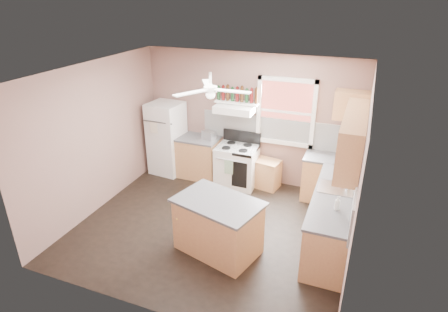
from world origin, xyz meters
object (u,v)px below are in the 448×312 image
at_px(toaster, 209,135).
at_px(island, 218,227).
at_px(refrigerator, 167,138).
at_px(stove, 237,166).
at_px(cart, 265,174).

bearing_deg(toaster, island, -43.50).
distance_m(refrigerator, stove, 1.69).
distance_m(refrigerator, island, 3.07).
distance_m(stove, cart, 0.61).
xyz_separation_m(toaster, stove, (0.67, -0.10, -0.56)).
bearing_deg(cart, stove, -156.85).
bearing_deg(stove, island, -79.49).
height_order(refrigerator, stove, refrigerator).
bearing_deg(island, toaster, 132.02).
height_order(refrigerator, cart, refrigerator).
height_order(toaster, stove, toaster).
relative_size(refrigerator, island, 1.31).
relative_size(toaster, cart, 0.48).
bearing_deg(stove, cart, 10.94).
height_order(refrigerator, toaster, refrigerator).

